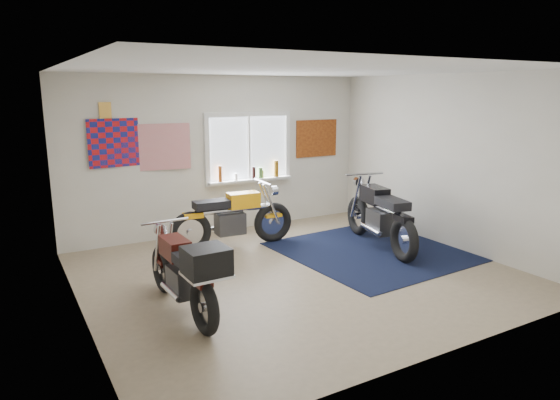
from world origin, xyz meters
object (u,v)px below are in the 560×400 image
yellow_triumph (232,220)px  maroon_tourer (186,273)px  navy_rug (372,251)px  black_chrome_bike (380,217)px

yellow_triumph → maroon_tourer: (-1.47, -2.01, 0.04)m
yellow_triumph → maroon_tourer: size_ratio=1.09×
yellow_triumph → maroon_tourer: 2.49m
navy_rug → maroon_tourer: (-3.25, -0.74, 0.49)m
black_chrome_bike → maroon_tourer: black_chrome_bike is taller
navy_rug → black_chrome_bike: (0.24, 0.13, 0.48)m
maroon_tourer → navy_rug: bearing=-78.7°
navy_rug → yellow_triumph: 2.23m
navy_rug → black_chrome_bike: black_chrome_bike is taller
black_chrome_bike → maroon_tourer: bearing=116.6°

